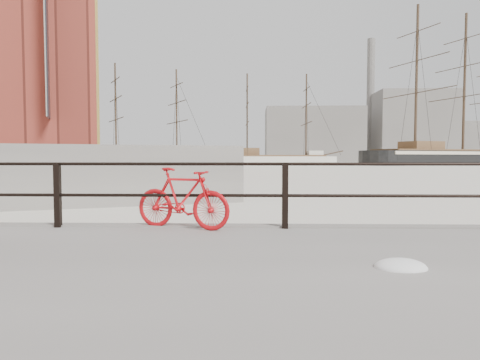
% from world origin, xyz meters
% --- Properties ---
extents(ground, '(400.00, 400.00, 0.00)m').
position_xyz_m(ground, '(0.00, 0.00, 0.00)').
color(ground, white).
rests_on(ground, ground).
extents(promenade, '(36.00, 8.00, 0.35)m').
position_xyz_m(promenade, '(0.00, -4.00, 0.17)').
color(promenade, gray).
rests_on(promenade, ground).
extents(far_quay, '(78.44, 148.07, 1.80)m').
position_xyz_m(far_quay, '(-40.00, 72.00, 0.90)').
color(far_quay, gray).
rests_on(far_quay, ground).
extents(guardrail, '(28.00, 0.10, 1.00)m').
position_xyz_m(guardrail, '(0.00, -0.15, 0.85)').
color(guardrail, black).
rests_on(guardrail, promenade).
extents(bicycle, '(1.53, 0.72, 0.93)m').
position_xyz_m(bicycle, '(-1.55, -0.25, 0.81)').
color(bicycle, red).
rests_on(bicycle, promenade).
extents(snow_mounds, '(23.00, 3.20, 0.32)m').
position_xyz_m(snow_mounds, '(0.49, -2.19, 0.50)').
color(snow_mounds, white).
rests_on(snow_mounds, promenade).
extents(barque_black, '(57.97, 39.18, 31.67)m').
position_xyz_m(barque_black, '(42.05, 81.27, 0.00)').
color(barque_black, black).
rests_on(barque_black, ground).
extents(schooner_mid, '(28.56, 13.64, 20.11)m').
position_xyz_m(schooner_mid, '(4.65, 85.16, 0.00)').
color(schooner_mid, beige).
rests_on(schooner_mid, ground).
extents(schooner_left, '(28.84, 23.62, 19.85)m').
position_xyz_m(schooner_left, '(-20.90, 76.01, 0.00)').
color(schooner_left, white).
rests_on(schooner_left, ground).
extents(apartment_cream, '(24.16, 21.40, 21.20)m').
position_xyz_m(apartment_cream, '(-38.11, 61.98, 12.40)').
color(apartment_cream, beige).
rests_on(apartment_cream, far_quay).
extents(apartment_grey, '(26.02, 22.15, 23.20)m').
position_xyz_m(apartment_grey, '(-46.35, 82.38, 13.40)').
color(apartment_grey, '#9C9C97').
rests_on(apartment_grey, far_quay).
extents(apartment_brick, '(27.87, 22.90, 21.20)m').
position_xyz_m(apartment_brick, '(-54.97, 103.70, 12.40)').
color(apartment_brick, brown).
rests_on(apartment_brick, far_quay).
extents(industrial_west, '(32.00, 18.00, 18.00)m').
position_xyz_m(industrial_west, '(20.00, 140.00, 9.00)').
color(industrial_west, gray).
rests_on(industrial_west, ground).
extents(industrial_mid, '(26.00, 20.00, 24.00)m').
position_xyz_m(industrial_mid, '(55.00, 145.00, 12.00)').
color(industrial_mid, gray).
rests_on(industrial_mid, ground).
extents(industrial_east, '(20.00, 16.00, 14.00)m').
position_xyz_m(industrial_east, '(78.00, 150.00, 7.00)').
color(industrial_east, gray).
rests_on(industrial_east, ground).
extents(smokestack, '(2.80, 2.80, 44.00)m').
position_xyz_m(smokestack, '(42.00, 150.00, 22.00)').
color(smokestack, gray).
rests_on(smokestack, ground).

